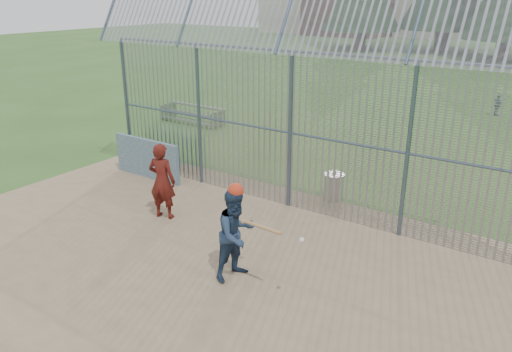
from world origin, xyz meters
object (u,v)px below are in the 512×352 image
Objects in this scene: dugout_wall at (147,158)px; trash_can at (334,187)px; bleacher at (192,114)px; onlooker at (162,181)px; batter at (236,234)px.

dugout_wall is 5.64m from trash_can.
onlooker is at bearing -52.80° from bleacher.
batter is 2.25× the size of trash_can.
onlooker is 9.52m from bleacher.
onlooker is at bearing -130.92° from trash_can.
trash_can is (5.39, 1.66, -0.24)m from dugout_wall.
trash_can is (2.98, 3.43, -0.60)m from onlooker.
bleacher is at bearing -67.57° from onlooker.
batter is 12.50m from bleacher.
dugout_wall is 1.36× the size of batter.
dugout_wall is 0.83× the size of bleacher.
onlooker reaches higher than bleacher.
bleacher is at bearing 119.92° from dugout_wall.
onlooker reaches higher than batter.
batter is 0.96× the size of onlooker.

